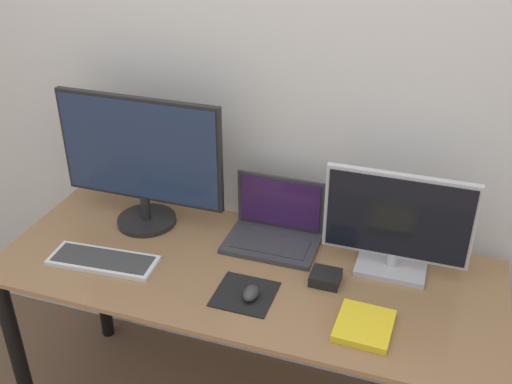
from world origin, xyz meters
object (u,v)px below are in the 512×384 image
(power_brick, at_px, (325,278))
(book, at_px, (364,326))
(laptop, at_px, (275,227))
(monitor_left, at_px, (141,159))
(monitor_right, at_px, (397,225))
(mouse, at_px, (251,293))
(keyboard, at_px, (103,260))

(power_brick, bearing_deg, book, -48.64)
(laptop, bearing_deg, monitor_left, -175.12)
(laptop, height_order, book, laptop)
(monitor_left, relative_size, power_brick, 6.51)
(monitor_right, relative_size, mouse, 6.41)
(monitor_left, relative_size, book, 3.41)
(monitor_right, xyz_separation_m, power_brick, (-0.20, -0.15, -0.16))
(mouse, xyz_separation_m, power_brick, (0.21, 0.16, -0.01))
(mouse, distance_m, power_brick, 0.26)
(monitor_left, distance_m, mouse, 0.66)
(mouse, bearing_deg, monitor_left, 149.99)
(mouse, distance_m, book, 0.37)
(monitor_left, bearing_deg, laptop, 4.88)
(keyboard, bearing_deg, power_brick, 10.51)
(keyboard, bearing_deg, monitor_left, 85.93)
(monitor_left, bearing_deg, monitor_right, 0.00)
(monitor_left, height_order, monitor_right, monitor_left)
(monitor_right, distance_m, book, 0.37)
(laptop, relative_size, keyboard, 0.86)
(power_brick, bearing_deg, monitor_right, 36.44)
(mouse, bearing_deg, monitor_right, 37.30)
(mouse, bearing_deg, laptop, 94.37)
(keyboard, bearing_deg, mouse, -2.19)
(monitor_right, xyz_separation_m, laptop, (-0.43, 0.04, -0.12))
(power_brick, bearing_deg, monitor_left, 168.86)
(laptop, bearing_deg, mouse, -85.63)
(power_brick, bearing_deg, laptop, 141.03)
(mouse, height_order, book, mouse)
(book, bearing_deg, laptop, 136.70)
(keyboard, xyz_separation_m, mouse, (0.55, -0.02, 0.02))
(monitor_right, bearing_deg, power_brick, -143.56)
(monitor_left, height_order, laptop, monitor_left)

